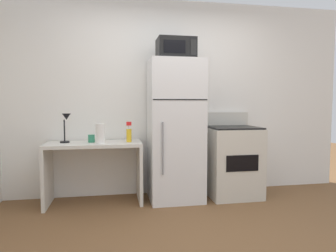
% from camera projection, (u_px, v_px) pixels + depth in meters
% --- Properties ---
extents(ground_plane, '(12.00, 12.00, 0.00)m').
position_uv_depth(ground_plane, '(206.00, 248.00, 2.50)').
color(ground_plane, brown).
extents(wall_back_white, '(5.00, 0.10, 2.60)m').
position_uv_depth(wall_back_white, '(169.00, 98.00, 4.07)').
color(wall_back_white, white).
rests_on(wall_back_white, ground).
extents(desk, '(1.14, 0.53, 0.75)m').
position_uv_depth(desk, '(94.00, 161.00, 3.62)').
color(desk, silver).
rests_on(desk, ground).
extents(desk_lamp, '(0.14, 0.12, 0.35)m').
position_uv_depth(desk_lamp, '(66.00, 123.00, 3.54)').
color(desk_lamp, black).
rests_on(desk_lamp, desk).
extents(spray_bottle, '(0.06, 0.06, 0.25)m').
position_uv_depth(spray_bottle, '(129.00, 134.00, 3.63)').
color(spray_bottle, yellow).
rests_on(spray_bottle, desk).
extents(coffee_mug, '(0.08, 0.08, 0.09)m').
position_uv_depth(coffee_mug, '(91.00, 138.00, 3.60)').
color(coffee_mug, '#338C66').
rests_on(coffee_mug, desk).
extents(paper_towel_roll, '(0.11, 0.11, 0.24)m').
position_uv_depth(paper_towel_roll, '(100.00, 134.00, 3.47)').
color(paper_towel_roll, white).
rests_on(paper_towel_roll, desk).
extents(refrigerator, '(0.66, 0.61, 1.76)m').
position_uv_depth(refrigerator, '(175.00, 131.00, 3.74)').
color(refrigerator, white).
rests_on(refrigerator, ground).
extents(microwave, '(0.46, 0.35, 0.26)m').
position_uv_depth(microwave, '(176.00, 49.00, 3.65)').
color(microwave, black).
rests_on(microwave, refrigerator).
extents(oven_range, '(0.65, 0.61, 1.10)m').
position_uv_depth(oven_range, '(233.00, 161.00, 3.91)').
color(oven_range, beige).
rests_on(oven_range, ground).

